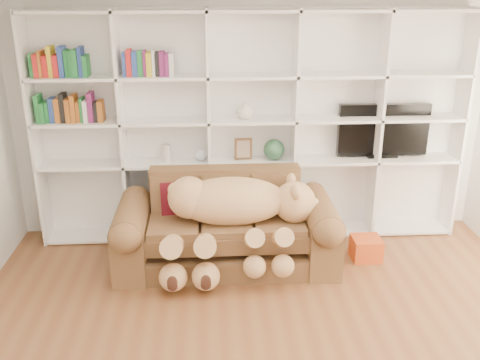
{
  "coord_description": "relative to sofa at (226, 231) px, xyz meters",
  "views": [
    {
      "loc": [
        -0.43,
        -3.02,
        2.68
      ],
      "look_at": [
        -0.16,
        1.63,
        0.9
      ],
      "focal_mm": 40.0,
      "sensor_mm": 36.0,
      "label": 1
    }
  ],
  "objects": [
    {
      "name": "teddy_bear",
      "position": [
        0.06,
        -0.18,
        0.28
      ],
      "size": [
        1.54,
        0.85,
        0.89
      ],
      "rotation": [
        0.0,
        0.0,
        0.05
      ],
      "color": "#E4B672",
      "rests_on": "sofa"
    },
    {
      "name": "figurine_short",
      "position": [
        -0.62,
        0.61,
        0.58
      ],
      "size": [
        0.07,
        0.07,
        0.11
      ],
      "primitive_type": "cylinder",
      "rotation": [
        0.0,
        0.0,
        0.15
      ],
      "color": "beige",
      "rests_on": "bookshelf"
    },
    {
      "name": "gift_box",
      "position": [
        1.41,
        -0.02,
        -0.22
      ],
      "size": [
        0.29,
        0.27,
        0.23
      ],
      "primitive_type": "cube",
      "rotation": [
        0.0,
        0.0,
        0.01
      ],
      "color": "#D04E1B",
      "rests_on": "floor"
    },
    {
      "name": "picture_frame",
      "position": [
        0.2,
        0.61,
        0.65
      ],
      "size": [
        0.18,
        0.04,
        0.23
      ],
      "primitive_type": "cube",
      "rotation": [
        0.0,
        0.0,
        0.05
      ],
      "color": "brown",
      "rests_on": "bookshelf"
    },
    {
      "name": "tv",
      "position": [
        1.69,
        0.66,
        0.81
      ],
      "size": [
        0.97,
        0.18,
        0.57
      ],
      "color": "black",
      "rests_on": "bookshelf"
    },
    {
      "name": "sofa",
      "position": [
        0.0,
        0.0,
        0.0
      ],
      "size": [
        2.12,
        0.92,
        0.89
      ],
      "color": "brown",
      "rests_on": "floor"
    },
    {
      "name": "figurine_tall",
      "position": [
        -0.6,
        0.61,
        0.62
      ],
      "size": [
        0.12,
        0.12,
        0.18
      ],
      "primitive_type": "cylinder",
      "rotation": [
        0.0,
        0.0,
        -0.33
      ],
      "color": "beige",
      "rests_on": "bookshelf"
    },
    {
      "name": "wall_back",
      "position": [
        0.29,
        0.81,
        1.01
      ],
      "size": [
        5.0,
        0.02,
        2.7
      ],
      "primitive_type": "cube",
      "color": "white",
      "rests_on": "floor"
    },
    {
      "name": "throw_pillow",
      "position": [
        -0.46,
        0.15,
        0.29
      ],
      "size": [
        0.37,
        0.23,
        0.37
      ],
      "primitive_type": "cube",
      "rotation": [
        -0.24,
        0.0,
        0.11
      ],
      "color": "#590F14",
      "rests_on": "sofa"
    },
    {
      "name": "bookshelf",
      "position": [
        0.05,
        0.67,
        0.97
      ],
      "size": [
        4.43,
        0.35,
        2.4
      ],
      "color": "white",
      "rests_on": "floor"
    },
    {
      "name": "shelf_vase",
      "position": [
        0.22,
        0.61,
        1.07
      ],
      "size": [
        0.23,
        0.23,
        0.19
      ],
      "primitive_type": "imported",
      "rotation": [
        0.0,
        0.0,
        0.4
      ],
      "color": "beige",
      "rests_on": "bookshelf"
    },
    {
      "name": "green_vase",
      "position": [
        0.53,
        0.61,
        0.64
      ],
      "size": [
        0.22,
        0.22,
        0.22
      ],
      "primitive_type": "sphere",
      "color": "#316141",
      "rests_on": "bookshelf"
    },
    {
      "name": "snow_globe",
      "position": [
        -0.24,
        0.61,
        0.59
      ],
      "size": [
        0.12,
        0.12,
        0.12
      ],
      "primitive_type": "sphere",
      "color": "silver",
      "rests_on": "bookshelf"
    }
  ]
}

